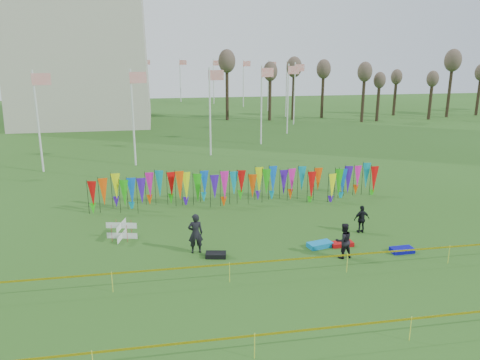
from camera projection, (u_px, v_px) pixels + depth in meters
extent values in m
plane|color=#264F16|center=(273.00, 266.00, 21.08)|extent=(160.00, 160.00, 0.00)
cylinder|color=silver|center=(286.00, 89.00, 67.94)|extent=(0.16, 0.16, 8.00)
plane|color=red|center=(291.00, 66.00, 67.16)|extent=(1.40, 0.00, 1.40)
cylinder|color=silver|center=(268.00, 86.00, 74.65)|extent=(0.16, 0.16, 8.00)
plane|color=red|center=(272.00, 65.00, 73.87)|extent=(1.40, 0.00, 1.40)
cylinder|color=silver|center=(243.00, 83.00, 80.58)|extent=(0.16, 0.16, 8.00)
plane|color=red|center=(247.00, 64.00, 79.80)|extent=(1.40, 0.00, 1.40)
cylinder|color=silver|center=(214.00, 82.00, 85.32)|extent=(0.16, 0.16, 8.00)
plane|color=red|center=(217.00, 63.00, 84.54)|extent=(1.40, 0.00, 1.40)
cylinder|color=silver|center=(180.00, 80.00, 88.55)|extent=(0.16, 0.16, 8.00)
plane|color=red|center=(183.00, 63.00, 87.77)|extent=(1.40, 0.00, 1.40)
cylinder|color=silver|center=(144.00, 80.00, 90.05)|extent=(0.16, 0.16, 8.00)
plane|color=red|center=(147.00, 62.00, 89.27)|extent=(1.40, 0.00, 1.40)
cylinder|color=silver|center=(106.00, 80.00, 89.72)|extent=(0.16, 0.16, 8.00)
plane|color=red|center=(108.00, 62.00, 88.94)|extent=(1.40, 0.00, 1.40)
cylinder|color=silver|center=(66.00, 81.00, 87.57)|extent=(0.16, 0.16, 8.00)
plane|color=red|center=(67.00, 63.00, 86.80)|extent=(1.40, 0.00, 1.40)
cylinder|color=silver|center=(23.00, 82.00, 83.77)|extent=(0.16, 0.16, 8.00)
plane|color=red|center=(25.00, 63.00, 82.99)|extent=(1.40, 0.00, 1.40)
cylinder|color=silver|center=(38.00, 122.00, 36.59)|extent=(0.16, 0.16, 8.00)
plane|color=red|center=(41.00, 79.00, 35.82)|extent=(1.40, 0.00, 1.40)
cylinder|color=silver|center=(133.00, 118.00, 38.74)|extent=(0.16, 0.16, 8.00)
plane|color=red|center=(138.00, 78.00, 37.96)|extent=(1.40, 0.00, 1.40)
cylinder|color=silver|center=(210.00, 112.00, 42.54)|extent=(0.16, 0.16, 8.00)
plane|color=red|center=(216.00, 75.00, 41.77)|extent=(1.40, 0.00, 1.40)
cylinder|color=silver|center=(261.00, 106.00, 47.76)|extent=(0.16, 0.16, 8.00)
plane|color=red|center=(268.00, 72.00, 46.98)|extent=(1.40, 0.00, 1.40)
cylinder|color=silver|center=(288.00, 99.00, 54.02)|extent=(0.16, 0.16, 8.00)
plane|color=red|center=(294.00, 70.00, 53.24)|extent=(1.40, 0.00, 1.40)
cylinder|color=silver|center=(294.00, 94.00, 60.90)|extent=(0.16, 0.16, 8.00)
plane|color=red|center=(300.00, 68.00, 60.12)|extent=(1.40, 0.00, 1.40)
cylinder|color=black|center=(90.00, 195.00, 27.97)|extent=(0.03, 0.03, 2.10)
cone|color=red|center=(94.00, 192.00, 27.97)|extent=(0.64, 0.64, 1.60)
cylinder|color=black|center=(99.00, 195.00, 28.07)|extent=(0.03, 0.03, 2.10)
cone|color=#FF4E08|center=(104.00, 192.00, 28.07)|extent=(0.64, 0.64, 1.60)
cylinder|color=black|center=(109.00, 194.00, 28.16)|extent=(0.03, 0.03, 2.10)
cone|color=#E7FF0D|center=(114.00, 191.00, 28.16)|extent=(0.64, 0.64, 1.60)
cylinder|color=black|center=(119.00, 194.00, 28.26)|extent=(0.03, 0.03, 2.10)
cone|color=#24BD15|center=(123.00, 191.00, 28.26)|extent=(0.64, 0.64, 1.60)
cylinder|color=black|center=(128.00, 193.00, 28.35)|extent=(0.03, 0.03, 2.10)
cone|color=blue|center=(133.00, 190.00, 28.36)|extent=(0.64, 0.64, 1.60)
cylinder|color=black|center=(138.00, 193.00, 28.45)|extent=(0.03, 0.03, 2.10)
cone|color=#4214B4|center=(142.00, 190.00, 28.45)|extent=(0.64, 0.64, 1.60)
cylinder|color=black|center=(147.00, 192.00, 28.55)|extent=(0.03, 0.03, 2.10)
cone|color=#E5199F|center=(152.00, 189.00, 28.55)|extent=(0.64, 0.64, 1.60)
cylinder|color=black|center=(156.00, 192.00, 28.64)|extent=(0.03, 0.03, 2.10)
cone|color=#0B92AA|center=(161.00, 189.00, 28.64)|extent=(0.64, 0.64, 1.60)
cylinder|color=black|center=(166.00, 191.00, 28.74)|extent=(0.03, 0.03, 2.10)
cone|color=red|center=(170.00, 188.00, 28.74)|extent=(0.64, 0.64, 1.60)
cylinder|color=black|center=(175.00, 191.00, 28.83)|extent=(0.03, 0.03, 2.10)
cone|color=#FF4E08|center=(179.00, 188.00, 28.84)|extent=(0.64, 0.64, 1.60)
cylinder|color=black|center=(184.00, 190.00, 28.93)|extent=(0.03, 0.03, 2.10)
cone|color=#E7FF0D|center=(188.00, 188.00, 28.93)|extent=(0.64, 0.64, 1.60)
cylinder|color=black|center=(193.00, 190.00, 29.03)|extent=(0.03, 0.03, 2.10)
cone|color=#24BD15|center=(198.00, 187.00, 29.03)|extent=(0.64, 0.64, 1.60)
cylinder|color=black|center=(202.00, 190.00, 29.12)|extent=(0.03, 0.03, 2.10)
cone|color=blue|center=(207.00, 187.00, 29.12)|extent=(0.64, 0.64, 1.60)
cylinder|color=black|center=(211.00, 189.00, 29.22)|extent=(0.03, 0.03, 2.10)
cone|color=#4214B4|center=(215.00, 186.00, 29.22)|extent=(0.64, 0.64, 1.60)
cylinder|color=black|center=(220.00, 189.00, 29.31)|extent=(0.03, 0.03, 2.10)
cone|color=#E5199F|center=(224.00, 186.00, 29.32)|extent=(0.64, 0.64, 1.60)
cylinder|color=black|center=(229.00, 188.00, 29.41)|extent=(0.03, 0.03, 2.10)
cone|color=#0B92AA|center=(233.00, 185.00, 29.41)|extent=(0.64, 0.64, 1.60)
cylinder|color=black|center=(238.00, 188.00, 29.51)|extent=(0.03, 0.03, 2.10)
cone|color=red|center=(242.00, 185.00, 29.51)|extent=(0.64, 0.64, 1.60)
cylinder|color=black|center=(246.00, 187.00, 29.60)|extent=(0.03, 0.03, 2.10)
cone|color=#FF4E08|center=(251.00, 184.00, 29.61)|extent=(0.64, 0.64, 1.60)
cylinder|color=black|center=(255.00, 187.00, 29.70)|extent=(0.03, 0.03, 2.10)
cone|color=#E7FF0D|center=(259.00, 184.00, 29.70)|extent=(0.64, 0.64, 1.60)
cylinder|color=black|center=(264.00, 186.00, 29.79)|extent=(0.03, 0.03, 2.10)
cone|color=#24BD15|center=(268.00, 184.00, 29.80)|extent=(0.64, 0.64, 1.60)
cylinder|color=black|center=(272.00, 186.00, 29.89)|extent=(0.03, 0.03, 2.10)
cone|color=blue|center=(277.00, 183.00, 29.89)|extent=(0.64, 0.64, 1.60)
cylinder|color=black|center=(281.00, 186.00, 29.99)|extent=(0.03, 0.03, 2.10)
cone|color=#4214B4|center=(285.00, 183.00, 29.99)|extent=(0.64, 0.64, 1.60)
cylinder|color=black|center=(289.00, 185.00, 30.08)|extent=(0.03, 0.03, 2.10)
cone|color=#E5199F|center=(293.00, 182.00, 30.09)|extent=(0.64, 0.64, 1.60)
cylinder|color=black|center=(298.00, 185.00, 30.18)|extent=(0.03, 0.03, 2.10)
cone|color=#0B92AA|center=(302.00, 182.00, 30.18)|extent=(0.64, 0.64, 1.60)
cylinder|color=black|center=(306.00, 184.00, 30.28)|extent=(0.03, 0.03, 2.10)
cone|color=red|center=(310.00, 182.00, 30.28)|extent=(0.64, 0.64, 1.60)
cylinder|color=black|center=(314.00, 184.00, 30.37)|extent=(0.03, 0.03, 2.10)
cone|color=#FF4E08|center=(318.00, 181.00, 30.37)|extent=(0.64, 0.64, 1.60)
cylinder|color=black|center=(323.00, 183.00, 30.47)|extent=(0.03, 0.03, 2.10)
cone|color=#E7FF0D|center=(327.00, 181.00, 30.47)|extent=(0.64, 0.64, 1.60)
cylinder|color=black|center=(331.00, 183.00, 30.56)|extent=(0.03, 0.03, 2.10)
cone|color=#24BD15|center=(335.00, 180.00, 30.57)|extent=(0.64, 0.64, 1.60)
cylinder|color=black|center=(339.00, 183.00, 30.66)|extent=(0.03, 0.03, 2.10)
cone|color=blue|center=(343.00, 180.00, 30.66)|extent=(0.64, 0.64, 1.60)
cylinder|color=black|center=(347.00, 182.00, 30.76)|extent=(0.03, 0.03, 2.10)
cone|color=#4214B4|center=(351.00, 179.00, 30.76)|extent=(0.64, 0.64, 1.60)
cylinder|color=black|center=(355.00, 182.00, 30.85)|extent=(0.03, 0.03, 2.10)
cone|color=#E5199F|center=(359.00, 179.00, 30.85)|extent=(0.64, 0.64, 1.60)
cylinder|color=black|center=(363.00, 181.00, 30.95)|extent=(0.03, 0.03, 2.10)
cone|color=#0B92AA|center=(367.00, 179.00, 30.95)|extent=(0.64, 0.64, 1.60)
cylinder|color=black|center=(371.00, 181.00, 31.04)|extent=(0.03, 0.03, 2.10)
cone|color=red|center=(375.00, 178.00, 31.05)|extent=(0.64, 0.64, 1.60)
cube|color=yellow|center=(280.00, 260.00, 19.80)|extent=(26.00, 0.01, 0.08)
cylinder|color=#FCFF38|center=(110.00, 282.00, 18.70)|extent=(0.02, 0.02, 0.90)
cylinder|color=#FCFF38|center=(233.00, 272.00, 19.56)|extent=(0.02, 0.02, 0.90)
cylinder|color=#FCFF38|center=(346.00, 263.00, 20.41)|extent=(0.02, 0.02, 0.90)
cylinder|color=#FCFF38|center=(450.00, 254.00, 21.26)|extent=(0.02, 0.02, 0.90)
cube|color=yellow|center=(321.00, 328.00, 14.94)|extent=(26.00, 0.01, 0.08)
cylinder|color=#FCFF38|center=(260.00, 345.00, 14.69)|extent=(0.02, 0.02, 0.90)
cylinder|color=#FCFF38|center=(406.00, 329.00, 15.55)|extent=(0.02, 0.02, 0.90)
cylinder|color=#322719|center=(237.00, 99.00, 62.99)|extent=(0.44, 0.44, 6.40)
ellipsoid|color=brown|center=(237.00, 73.00, 62.10)|extent=(1.92, 1.92, 2.56)
cylinder|color=#322719|center=(266.00, 98.00, 63.67)|extent=(0.44, 0.44, 6.40)
ellipsoid|color=brown|center=(266.00, 73.00, 62.78)|extent=(1.92, 1.92, 2.56)
cylinder|color=#322719|center=(294.00, 98.00, 64.36)|extent=(0.44, 0.44, 6.40)
ellipsoid|color=brown|center=(295.00, 73.00, 63.46)|extent=(1.92, 1.92, 2.56)
cylinder|color=#322719|center=(322.00, 97.00, 65.04)|extent=(0.44, 0.44, 6.40)
ellipsoid|color=brown|center=(323.00, 72.00, 64.15)|extent=(1.92, 1.92, 2.56)
cylinder|color=#322719|center=(349.00, 97.00, 65.72)|extent=(0.44, 0.44, 6.40)
ellipsoid|color=brown|center=(350.00, 72.00, 64.83)|extent=(1.92, 1.92, 2.56)
cylinder|color=#322719|center=(375.00, 96.00, 66.41)|extent=(0.44, 0.44, 6.40)
ellipsoid|color=brown|center=(377.00, 72.00, 65.51)|extent=(1.92, 1.92, 2.56)
cylinder|color=#322719|center=(401.00, 96.00, 67.09)|extent=(0.44, 0.44, 6.40)
ellipsoid|color=brown|center=(404.00, 72.00, 66.20)|extent=(1.92, 1.92, 2.56)
cylinder|color=#322719|center=(427.00, 95.00, 67.77)|extent=(0.44, 0.44, 6.40)
ellipsoid|color=brown|center=(429.00, 71.00, 66.88)|extent=(1.92, 1.92, 2.56)
cylinder|color=#322719|center=(452.00, 95.00, 68.46)|extent=(0.44, 0.44, 6.40)
ellipsoid|color=brown|center=(455.00, 71.00, 67.56)|extent=(1.92, 1.92, 2.56)
cylinder|color=#322719|center=(476.00, 94.00, 69.14)|extent=(0.44, 0.44, 6.40)
ellipsoid|color=brown|center=(479.00, 71.00, 68.24)|extent=(1.92, 1.92, 2.56)
cylinder|color=red|center=(113.00, 234.00, 23.63)|extent=(0.02, 0.02, 0.91)
cylinder|color=red|center=(129.00, 233.00, 23.76)|extent=(0.02, 0.02, 0.91)
cylinder|color=red|center=(114.00, 228.00, 24.38)|extent=(0.02, 0.02, 0.91)
cylinder|color=red|center=(130.00, 227.00, 24.51)|extent=(0.02, 0.02, 0.91)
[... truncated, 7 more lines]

